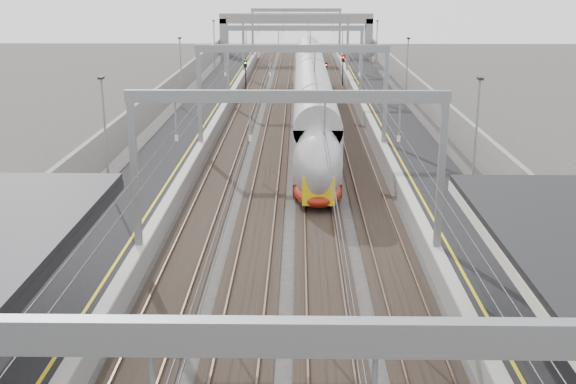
{
  "coord_description": "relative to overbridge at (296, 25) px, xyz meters",
  "views": [
    {
      "loc": [
        0.47,
        -6.57,
        11.91
      ],
      "look_at": [
        0.0,
        23.7,
        2.87
      ],
      "focal_mm": 45.0,
      "sensor_mm": 36.0,
      "label": 1
    }
  ],
  "objects": [
    {
      "name": "overhead_line",
      "position": [
        0.0,
        -48.38,
        0.83
      ],
      "size": [
        13.0,
        140.0,
        6.6
      ],
      "color": "gray",
      "rests_on": "platform_left"
    },
    {
      "name": "signal_red_far",
      "position": [
        5.4,
        -24.56,
        -2.89
      ],
      "size": [
        0.32,
        0.32,
        3.48
      ],
      "color": "black",
      "rests_on": "ground"
    },
    {
      "name": "signal_green",
      "position": [
        -5.2,
        -30.04,
        -2.89
      ],
      "size": [
        0.32,
        0.32,
        3.48
      ],
      "color": "black",
      "rests_on": "ground"
    },
    {
      "name": "wall_right",
      "position": [
        11.2,
        -55.0,
        -3.71
      ],
      "size": [
        0.3,
        120.0,
        3.2
      ],
      "primitive_type": "cube",
      "color": "slate",
      "rests_on": "ground"
    },
    {
      "name": "train",
      "position": [
        1.5,
        -47.99,
        -3.21
      ],
      "size": [
        2.71,
        49.45,
        4.29
      ],
      "color": "maroon",
      "rests_on": "ground"
    },
    {
      "name": "signal_red_near",
      "position": [
        3.2,
        -31.88,
        -2.89
      ],
      "size": [
        0.32,
        0.32,
        3.48
      ],
      "color": "black",
      "rests_on": "ground"
    },
    {
      "name": "wall_left",
      "position": [
        -11.2,
        -55.0,
        -3.71
      ],
      "size": [
        0.3,
        120.0,
        3.2
      ],
      "primitive_type": "cube",
      "color": "slate",
      "rests_on": "ground"
    },
    {
      "name": "overbridge",
      "position": [
        0.0,
        0.0,
        0.0
      ],
      "size": [
        22.0,
        2.2,
        6.9
      ],
      "color": "slate",
      "rests_on": "ground"
    },
    {
      "name": "tracks",
      "position": [
        0.0,
        -55.0,
        -5.26
      ],
      "size": [
        11.4,
        140.0,
        0.2
      ],
      "color": "black",
      "rests_on": "ground"
    },
    {
      "name": "platform_right",
      "position": [
        8.0,
        -55.0,
        -4.81
      ],
      "size": [
        4.0,
        120.0,
        1.0
      ],
      "primitive_type": "cube",
      "color": "black",
      "rests_on": "ground"
    },
    {
      "name": "platform_left",
      "position": [
        -8.0,
        -55.0,
        -4.81
      ],
      "size": [
        4.0,
        120.0,
        1.0
      ],
      "primitive_type": "cube",
      "color": "black",
      "rests_on": "ground"
    }
  ]
}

